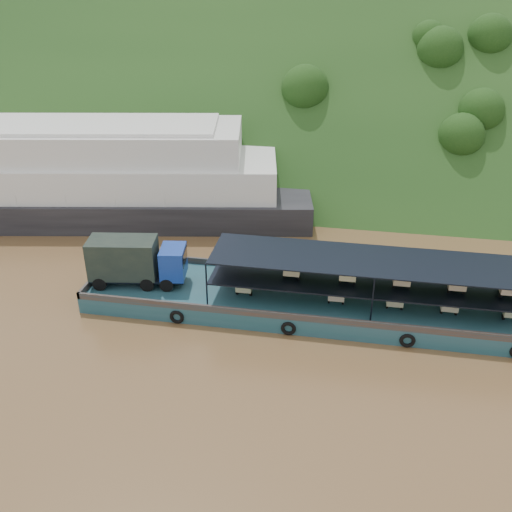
# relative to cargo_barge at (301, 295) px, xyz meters

# --- Properties ---
(ground) EXTENTS (160.00, 160.00, 0.00)m
(ground) POSITION_rel_cargo_barge_xyz_m (-1.71, -1.21, -1.20)
(ground) COLOR brown
(ground) RESTS_ON ground
(hillside) EXTENTS (140.00, 39.60, 39.60)m
(hillside) POSITION_rel_cargo_barge_xyz_m (-1.71, 34.79, -1.20)
(hillside) COLOR #183814
(hillside) RESTS_ON ground
(cargo_barge) EXTENTS (35.04, 7.18, 4.84)m
(cargo_barge) POSITION_rel_cargo_barge_xyz_m (0.00, 0.00, 0.00)
(cargo_barge) COLOR #16454E
(cargo_barge) RESTS_ON ground
(passenger_ferry) EXTENTS (47.16, 19.13, 9.29)m
(passenger_ferry) POSITION_rel_cargo_barge_xyz_m (-23.83, 14.37, 2.83)
(passenger_ferry) COLOR black
(passenger_ferry) RESTS_ON ground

